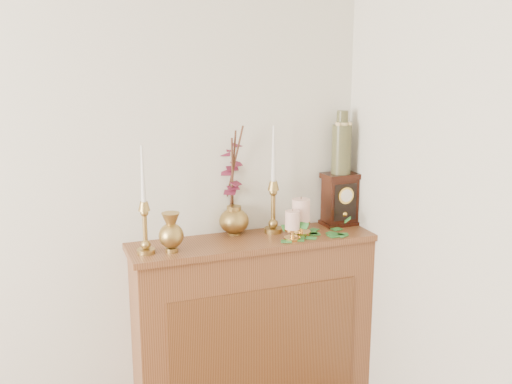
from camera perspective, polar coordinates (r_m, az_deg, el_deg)
name	(u,v)px	position (r m, az deg, el deg)	size (l,w,h in m)	color
console_shelf	(254,331)	(3.14, -0.17, -13.06)	(1.24, 0.34, 0.93)	brown
candlestick_left	(145,219)	(2.74, -10.56, -2.54)	(0.08, 0.08, 0.50)	#A47D41
candlestick_center	(273,198)	(3.01, 1.65, -0.60)	(0.09, 0.09, 0.54)	#A47D41
bud_vase	(171,233)	(2.75, -8.09, -3.87)	(0.12, 0.12, 0.19)	#A47D41
ginger_jar	(232,185)	(2.99, -2.32, 0.71)	(0.23, 0.24, 0.55)	#A47D41
pillar_candle_left	(292,224)	(2.91, 3.48, -3.04)	(0.08, 0.08, 0.16)	#DFA44E
pillar_candle_right	(301,215)	(2.99, 4.29, -2.19)	(0.10, 0.10, 0.20)	#DFA44E
ivy_garland	(323,232)	(3.03, 6.36, -3.81)	(0.46, 0.21, 0.08)	#296E2A
mantel_clock	(340,200)	(3.19, 8.00, -0.72)	(0.19, 0.14, 0.28)	black
ceramic_vase	(341,146)	(3.13, 8.15, 4.40)	(0.10, 0.10, 0.33)	#183126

